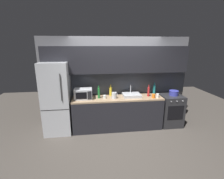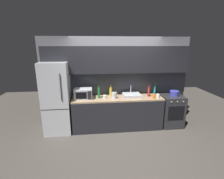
{
  "view_description": "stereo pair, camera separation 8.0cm",
  "coord_description": "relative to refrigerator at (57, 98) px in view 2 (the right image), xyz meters",
  "views": [
    {
      "loc": [
        -0.68,
        -3.24,
        2.28
      ],
      "look_at": [
        -0.15,
        0.9,
        1.13
      ],
      "focal_mm": 26.02,
      "sensor_mm": 36.0,
      "label": 1
    },
    {
      "loc": [
        -0.6,
        -3.25,
        2.28
      ],
      "look_at": [
        -0.15,
        0.9,
        1.13
      ],
      "focal_mm": 26.02,
      "sensor_mm": 36.0,
      "label": 2
    }
  ],
  "objects": [
    {
      "name": "mug_clear",
      "position": [
        1.24,
        -0.03,
        0.01
      ],
      "size": [
        0.08,
        0.08,
        0.09
      ],
      "primitive_type": "cylinder",
      "color": "silver",
      "rests_on": "counter_run"
    },
    {
      "name": "mug_white",
      "position": [
        2.68,
        -0.13,
        0.01
      ],
      "size": [
        0.08,
        0.08,
        0.1
      ],
      "primitive_type": "cylinder",
      "color": "silver",
      "rests_on": "counter_run"
    },
    {
      "name": "kettle",
      "position": [
        1.49,
        -0.05,
        0.04
      ],
      "size": [
        0.17,
        0.13,
        0.19
      ],
      "color": "#B7BABF",
      "rests_on": "counter_run"
    },
    {
      "name": "cooking_pot",
      "position": [
        3.2,
        0.0,
        0.03
      ],
      "size": [
        0.26,
        0.26,
        0.14
      ],
      "color": "#333899",
      "rests_on": "oven_range"
    },
    {
      "name": "counter_run",
      "position": [
        1.6,
        0.0,
        -0.49
      ],
      "size": [
        2.43,
        0.6,
        0.9
      ],
      "color": "black",
      "rests_on": "ground"
    },
    {
      "name": "wine_bottle_red",
      "position": [
        2.46,
        0.0,
        0.09
      ],
      "size": [
        0.06,
        0.06,
        0.32
      ],
      "color": "#A82323",
      "rests_on": "counter_run"
    },
    {
      "name": "wine_bottle_green",
      "position": [
        1.09,
        0.0,
        0.11
      ],
      "size": [
        0.06,
        0.06,
        0.35
      ],
      "color": "#1E6B2D",
      "rests_on": "counter_run"
    },
    {
      "name": "sink_basin",
      "position": [
        1.99,
        0.03,
        0.0
      ],
      "size": [
        0.48,
        0.38,
        0.3
      ],
      "color": "#ADAFB5",
      "rests_on": "counter_run"
    },
    {
      "name": "wine_bottle_yellow",
      "position": [
        1.43,
        0.2,
        0.09
      ],
      "size": [
        0.08,
        0.08,
        0.31
      ],
      "color": "gold",
      "rests_on": "counter_run"
    },
    {
      "name": "back_wall",
      "position": [
        1.6,
        0.3,
        0.61
      ],
      "size": [
        4.17,
        0.44,
        2.5
      ],
      "color": "slate",
      "rests_on": "ground"
    },
    {
      "name": "refrigerator",
      "position": [
        0.0,
        0.0,
        0.0
      ],
      "size": [
        0.68,
        0.69,
        1.88
      ],
      "color": "#ADAFB5",
      "rests_on": "ground"
    },
    {
      "name": "oven_range",
      "position": [
        3.15,
        -0.0,
        -0.49
      ],
      "size": [
        0.6,
        0.62,
        0.9
      ],
      "color": "#232326",
      "rests_on": "ground"
    },
    {
      "name": "wine_bottle_teal",
      "position": [
        2.71,
        0.21,
        0.1
      ],
      "size": [
        0.08,
        0.08,
        0.33
      ],
      "color": "#19666B",
      "rests_on": "counter_run"
    },
    {
      "name": "microwave",
      "position": [
        0.68,
        0.02,
        0.1
      ],
      "size": [
        0.46,
        0.35,
        0.27
      ],
      "color": "#A8AAAF",
      "rests_on": "counter_run"
    },
    {
      "name": "ground_plane",
      "position": [
        1.6,
        -0.9,
        -0.94
      ],
      "size": [
        10.0,
        10.0,
        0.0
      ],
      "primitive_type": "plane",
      "color": "#3D3833"
    },
    {
      "name": "mug_orange",
      "position": [
        2.54,
        -0.17,
        0.02
      ],
      "size": [
        0.09,
        0.09,
        0.11
      ],
      "primitive_type": "cylinder",
      "color": "orange",
      "rests_on": "counter_run"
    }
  ]
}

